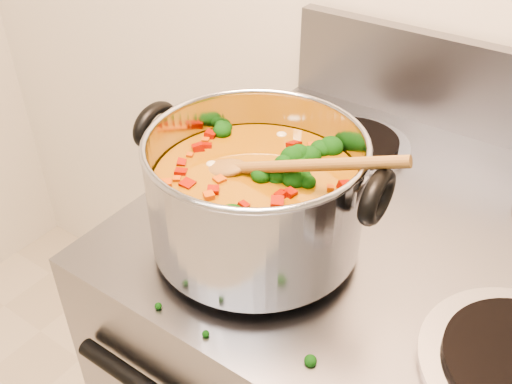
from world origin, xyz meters
TOP-DOWN VIEW (x-y plane):
  - stockpot at (-0.20, 1.01)m, footprint 0.33×0.27m
  - wooden_spoon at (-0.19, 1.01)m, footprint 0.26×0.08m
  - cooktop_crumbs at (-0.20, 1.10)m, footprint 0.38×0.37m

SIDE VIEW (x-z plane):
  - cooktop_crumbs at x=-0.20m, z-range 0.92..0.93m
  - stockpot at x=-0.20m, z-range 0.92..1.09m
  - wooden_spoon at x=-0.19m, z-range 1.00..1.10m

